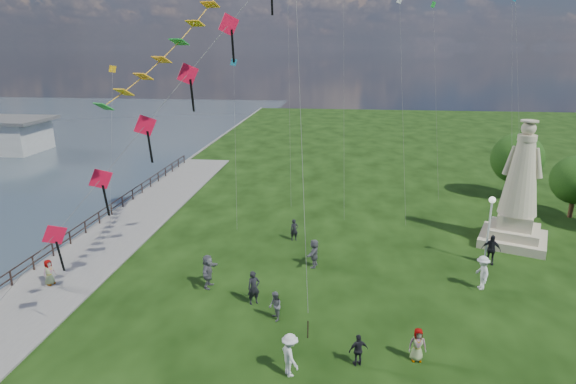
# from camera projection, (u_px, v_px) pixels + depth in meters

# --- Properties ---
(waterfront) EXTENTS (200.00, 200.00, 1.51)m
(waterfront) POSITION_uv_depth(u_px,v_px,m) (61.00, 266.00, 29.64)
(waterfront) COLOR #32444B
(waterfront) RESTS_ON ground
(statue) EXTENTS (5.37, 5.37, 8.43)m
(statue) POSITION_uv_depth(u_px,v_px,m) (519.00, 199.00, 32.06)
(statue) COLOR beige
(statue) RESTS_ON ground
(lamppost) EXTENTS (0.40, 0.40, 4.32)m
(lamppost) POSITION_uv_depth(u_px,v_px,m) (490.00, 216.00, 29.04)
(lamppost) COLOR silver
(lamppost) RESTS_ON ground
(tree_row) EXTENTS (8.27, 11.86, 5.80)m
(tree_row) POSITION_uv_depth(u_px,v_px,m) (553.00, 172.00, 38.88)
(tree_row) COLOR #382314
(tree_row) RESTS_ON ground
(person_0) EXTENTS (0.79, 0.71, 1.81)m
(person_0) POSITION_uv_depth(u_px,v_px,m) (254.00, 288.00, 24.94)
(person_0) COLOR black
(person_0) RESTS_ON ground
(person_1) EXTENTS (0.69, 0.85, 1.50)m
(person_1) POSITION_uv_depth(u_px,v_px,m) (275.00, 306.00, 23.45)
(person_1) COLOR #595960
(person_1) RESTS_ON ground
(person_2) EXTENTS (1.17, 1.35, 1.87)m
(person_2) POSITION_uv_depth(u_px,v_px,m) (290.00, 355.00, 19.43)
(person_2) COLOR silver
(person_2) RESTS_ON ground
(person_3) EXTENTS (0.95, 0.72, 1.44)m
(person_3) POSITION_uv_depth(u_px,v_px,m) (358.00, 350.00, 20.10)
(person_3) COLOR black
(person_3) RESTS_ON ground
(person_4) EXTENTS (0.77, 0.50, 1.51)m
(person_4) POSITION_uv_depth(u_px,v_px,m) (417.00, 345.00, 20.40)
(person_4) COLOR #595960
(person_4) RESTS_ON ground
(person_5) EXTENTS (0.94, 1.86, 1.93)m
(person_5) POSITION_uv_depth(u_px,v_px,m) (208.00, 271.00, 26.65)
(person_5) COLOR #595960
(person_5) RESTS_ON ground
(person_6) EXTENTS (0.65, 0.54, 1.52)m
(person_6) POSITION_uv_depth(u_px,v_px,m) (294.00, 230.00, 33.26)
(person_6) COLOR black
(person_6) RESTS_ON ground
(person_8) EXTENTS (0.79, 1.32, 1.95)m
(person_8) POSITION_uv_depth(u_px,v_px,m) (482.00, 273.00, 26.45)
(person_8) COLOR silver
(person_8) RESTS_ON ground
(person_9) EXTENTS (1.22, 0.84, 1.90)m
(person_9) POSITION_uv_depth(u_px,v_px,m) (491.00, 250.00, 29.54)
(person_9) COLOR black
(person_9) RESTS_ON ground
(person_10) EXTENTS (0.66, 0.83, 1.48)m
(person_10) POSITION_uv_depth(u_px,v_px,m) (49.00, 274.00, 26.85)
(person_10) COLOR #595960
(person_10) RESTS_ON ground
(person_11) EXTENTS (1.01, 1.74, 1.77)m
(person_11) POSITION_uv_depth(u_px,v_px,m) (314.00, 253.00, 29.20)
(person_11) COLOR #595960
(person_11) RESTS_ON ground
(red_kite_train) EXTENTS (12.02, 9.35, 16.55)m
(red_kite_train) POSITION_uv_depth(u_px,v_px,m) (163.00, 108.00, 21.51)
(red_kite_train) COLOR black
(red_kite_train) RESTS_ON ground
(small_kites) EXTENTS (30.40, 16.27, 27.38)m
(small_kites) POSITION_uv_depth(u_px,v_px,m) (359.00, 24.00, 36.65)
(small_kites) COLOR #186B93
(small_kites) RESTS_ON ground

